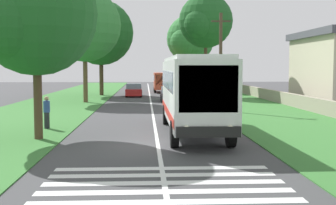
% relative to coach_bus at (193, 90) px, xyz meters
% --- Properties ---
extents(ground, '(160.00, 160.00, 0.00)m').
position_rel_coach_bus_xyz_m(ground, '(-3.44, 1.80, -2.15)').
color(ground, '#424244').
extents(grass_verge_left, '(120.00, 8.00, 0.04)m').
position_rel_coach_bus_xyz_m(grass_verge_left, '(11.56, 10.00, -2.13)').
color(grass_verge_left, '#387533').
rests_on(grass_verge_left, ground).
extents(grass_verge_right, '(120.00, 8.00, 0.04)m').
position_rel_coach_bus_xyz_m(grass_verge_right, '(11.56, -6.40, -2.13)').
color(grass_verge_right, '#387533').
rests_on(grass_verge_right, ground).
extents(centre_line, '(110.00, 0.16, 0.01)m').
position_rel_coach_bus_xyz_m(centre_line, '(11.56, 1.80, -2.14)').
color(centre_line, silver).
rests_on(centre_line, ground).
extents(coach_bus, '(11.16, 2.62, 3.73)m').
position_rel_coach_bus_xyz_m(coach_bus, '(0.00, 0.00, 0.00)').
color(coach_bus, white).
rests_on(coach_bus, ground).
extents(zebra_crossing, '(4.05, 6.80, 0.01)m').
position_rel_coach_bus_xyz_m(zebra_crossing, '(-9.44, 1.80, -2.14)').
color(zebra_crossing, silver).
rests_on(zebra_crossing, ground).
extents(trailing_car_0, '(4.30, 1.78, 1.43)m').
position_rel_coach_bus_xyz_m(trailing_car_0, '(20.05, -0.03, -1.48)').
color(trailing_car_0, black).
rests_on(trailing_car_0, ground).
extents(trailing_car_1, '(4.30, 1.78, 1.43)m').
position_rel_coach_bus_xyz_m(trailing_car_1, '(27.72, 3.56, -1.48)').
color(trailing_car_1, '#B21E1E').
rests_on(trailing_car_1, ground).
extents(trailing_minibus_0, '(6.00, 2.14, 2.53)m').
position_rel_coach_bus_xyz_m(trailing_minibus_0, '(36.00, 0.13, -0.60)').
color(trailing_minibus_0, '#CC4C33').
rests_on(trailing_minibus_0, ground).
extents(roadside_tree_left_0, '(6.28, 5.41, 8.23)m').
position_rel_coach_bus_xyz_m(roadside_tree_left_0, '(-1.56, 7.22, 3.29)').
color(roadside_tree_left_0, '#4C3826').
rests_on(roadside_tree_left_0, grass_verge_left).
extents(roadside_tree_left_1, '(8.67, 7.38, 10.81)m').
position_rel_coach_bus_xyz_m(roadside_tree_left_1, '(29.70, 7.51, 4.82)').
color(roadside_tree_left_1, '#4C3826').
rests_on(roadside_tree_left_1, grass_verge_left).
extents(roadside_tree_left_2, '(8.10, 6.61, 10.29)m').
position_rel_coach_bus_xyz_m(roadside_tree_left_2, '(19.45, 7.96, 4.68)').
color(roadside_tree_left_2, brown).
rests_on(roadside_tree_left_2, grass_verge_left).
extents(roadside_tree_right_0, '(7.74, 6.38, 10.16)m').
position_rel_coach_bus_xyz_m(roadside_tree_right_0, '(38.23, -3.64, 4.67)').
color(roadside_tree_right_0, brown).
rests_on(roadside_tree_right_0, grass_verge_right).
extents(roadside_tree_right_1, '(6.75, 5.87, 11.16)m').
position_rel_coach_bus_xyz_m(roadside_tree_right_1, '(27.15, -4.20, 5.97)').
color(roadside_tree_right_1, '#4C3826').
rests_on(roadside_tree_right_1, grass_verge_right).
extents(utility_pole, '(0.24, 1.40, 7.14)m').
position_rel_coach_bus_xyz_m(utility_pole, '(10.76, -3.20, 1.60)').
color(utility_pole, '#473828').
rests_on(utility_pole, grass_verge_right).
extents(roadside_wall, '(70.00, 0.40, 1.03)m').
position_rel_coach_bus_xyz_m(roadside_wall, '(16.56, -9.80, -1.59)').
color(roadside_wall, '#9E937F').
rests_on(roadside_wall, grass_verge_right).
extents(pedestrian, '(0.34, 0.34, 1.69)m').
position_rel_coach_bus_xyz_m(pedestrian, '(1.74, 7.48, -1.24)').
color(pedestrian, '#26262D').
rests_on(pedestrian, grass_verge_left).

